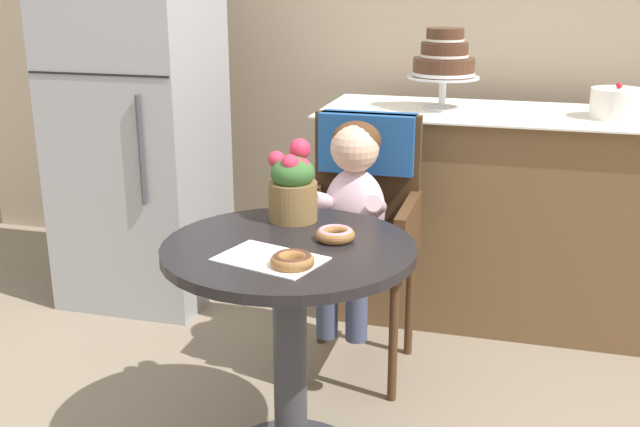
{
  "coord_description": "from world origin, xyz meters",
  "views": [
    {
      "loc": [
        0.62,
        -1.93,
        1.45
      ],
      "look_at": [
        0.05,
        0.15,
        0.77
      ],
      "focal_mm": 42.97,
      "sensor_mm": 36.0,
      "label": 1
    }
  ],
  "objects_px": {
    "donut_mid": "(335,234)",
    "round_layer_cake": "(617,103)",
    "flower_vase": "(293,185)",
    "seated_child": "(352,203)",
    "refrigerator": "(138,114)",
    "donut_front": "(292,260)",
    "tiered_cake_stand": "(444,61)",
    "wicker_chair": "(362,202)",
    "cafe_table": "(290,313)"
  },
  "relations": [
    {
      "from": "cafe_table",
      "to": "seated_child",
      "type": "relative_size",
      "value": 0.99
    },
    {
      "from": "flower_vase",
      "to": "seated_child",
      "type": "bearing_deg",
      "value": 73.43
    },
    {
      "from": "round_layer_cake",
      "to": "wicker_chair",
      "type": "bearing_deg",
      "value": -149.04
    },
    {
      "from": "seated_child",
      "to": "tiered_cake_stand",
      "type": "height_order",
      "value": "tiered_cake_stand"
    },
    {
      "from": "wicker_chair",
      "to": "tiered_cake_stand",
      "type": "bearing_deg",
      "value": 70.88
    },
    {
      "from": "cafe_table",
      "to": "tiered_cake_stand",
      "type": "relative_size",
      "value": 2.16
    },
    {
      "from": "wicker_chair",
      "to": "seated_child",
      "type": "bearing_deg",
      "value": -88.45
    },
    {
      "from": "donut_front",
      "to": "tiered_cake_stand",
      "type": "distance_m",
      "value": 1.52
    },
    {
      "from": "seated_child",
      "to": "donut_front",
      "type": "xyz_separation_m",
      "value": [
        0.01,
        -0.74,
        0.06
      ]
    },
    {
      "from": "wicker_chair",
      "to": "seated_child",
      "type": "xyz_separation_m",
      "value": [
        0.0,
        -0.16,
        0.04
      ]
    },
    {
      "from": "wicker_chair",
      "to": "seated_child",
      "type": "distance_m",
      "value": 0.16
    },
    {
      "from": "seated_child",
      "to": "round_layer_cake",
      "type": "distance_m",
      "value": 1.17
    },
    {
      "from": "donut_front",
      "to": "donut_mid",
      "type": "bearing_deg",
      "value": 76.53
    },
    {
      "from": "round_layer_cake",
      "to": "refrigerator",
      "type": "distance_m",
      "value": 2.01
    },
    {
      "from": "seated_child",
      "to": "donut_front",
      "type": "bearing_deg",
      "value": -89.09
    },
    {
      "from": "donut_mid",
      "to": "round_layer_cake",
      "type": "height_order",
      "value": "round_layer_cake"
    },
    {
      "from": "cafe_table",
      "to": "tiered_cake_stand",
      "type": "xyz_separation_m",
      "value": [
        0.26,
        1.3,
        0.59
      ]
    },
    {
      "from": "donut_front",
      "to": "refrigerator",
      "type": "relative_size",
      "value": 0.07
    },
    {
      "from": "cafe_table",
      "to": "round_layer_cake",
      "type": "relative_size",
      "value": 3.47
    },
    {
      "from": "flower_vase",
      "to": "tiered_cake_stand",
      "type": "xyz_separation_m",
      "value": [
        0.32,
        1.08,
        0.27
      ]
    },
    {
      "from": "cafe_table",
      "to": "refrigerator",
      "type": "relative_size",
      "value": 0.42
    },
    {
      "from": "cafe_table",
      "to": "donut_front",
      "type": "distance_m",
      "value": 0.29
    },
    {
      "from": "flower_vase",
      "to": "tiered_cake_stand",
      "type": "distance_m",
      "value": 1.16
    },
    {
      "from": "donut_front",
      "to": "tiered_cake_stand",
      "type": "relative_size",
      "value": 0.35
    },
    {
      "from": "seated_child",
      "to": "round_layer_cake",
      "type": "relative_size",
      "value": 3.5
    },
    {
      "from": "wicker_chair",
      "to": "cafe_table",
      "type": "bearing_deg",
      "value": -92.38
    },
    {
      "from": "refrigerator",
      "to": "seated_child",
      "type": "bearing_deg",
      "value": -25.51
    },
    {
      "from": "donut_mid",
      "to": "tiered_cake_stand",
      "type": "relative_size",
      "value": 0.34
    },
    {
      "from": "round_layer_cake",
      "to": "cafe_table",
      "type": "bearing_deg",
      "value": -126.83
    },
    {
      "from": "donut_front",
      "to": "refrigerator",
      "type": "distance_m",
      "value": 1.69
    },
    {
      "from": "tiered_cake_stand",
      "to": "refrigerator",
      "type": "distance_m",
      "value": 1.35
    },
    {
      "from": "seated_child",
      "to": "refrigerator",
      "type": "relative_size",
      "value": 0.43
    },
    {
      "from": "seated_child",
      "to": "refrigerator",
      "type": "distance_m",
      "value": 1.23
    },
    {
      "from": "flower_vase",
      "to": "round_layer_cake",
      "type": "distance_m",
      "value": 1.46
    },
    {
      "from": "tiered_cake_stand",
      "to": "round_layer_cake",
      "type": "bearing_deg",
      "value": -2.32
    },
    {
      "from": "wicker_chair",
      "to": "round_layer_cake",
      "type": "relative_size",
      "value": 4.6
    },
    {
      "from": "wicker_chair",
      "to": "donut_front",
      "type": "relative_size",
      "value": 8.21
    },
    {
      "from": "donut_front",
      "to": "round_layer_cake",
      "type": "bearing_deg",
      "value": 58.16
    },
    {
      "from": "flower_vase",
      "to": "refrigerator",
      "type": "distance_m",
      "value": 1.33
    },
    {
      "from": "flower_vase",
      "to": "round_layer_cake",
      "type": "relative_size",
      "value": 1.19
    },
    {
      "from": "flower_vase",
      "to": "cafe_table",
      "type": "bearing_deg",
      "value": -75.95
    },
    {
      "from": "round_layer_cake",
      "to": "donut_front",
      "type": "bearing_deg",
      "value": -121.84
    },
    {
      "from": "cafe_table",
      "to": "seated_child",
      "type": "bearing_deg",
      "value": 85.02
    },
    {
      "from": "donut_mid",
      "to": "seated_child",
      "type": "bearing_deg",
      "value": 97.55
    },
    {
      "from": "donut_front",
      "to": "round_layer_cake",
      "type": "height_order",
      "value": "round_layer_cake"
    },
    {
      "from": "donut_mid",
      "to": "refrigerator",
      "type": "distance_m",
      "value": 1.56
    },
    {
      "from": "donut_mid",
      "to": "tiered_cake_stand",
      "type": "distance_m",
      "value": 1.29
    },
    {
      "from": "tiered_cake_stand",
      "to": "refrigerator",
      "type": "height_order",
      "value": "refrigerator"
    },
    {
      "from": "wicker_chair",
      "to": "refrigerator",
      "type": "relative_size",
      "value": 0.56
    },
    {
      "from": "seated_child",
      "to": "tiered_cake_stand",
      "type": "relative_size",
      "value": 2.18
    }
  ]
}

